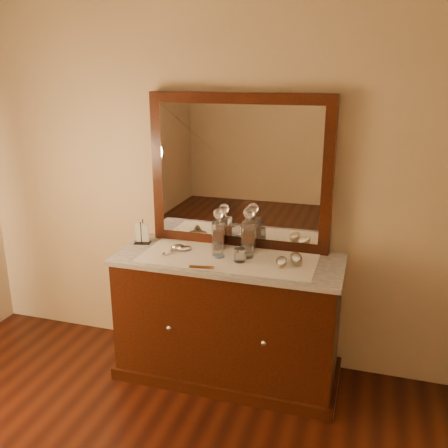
# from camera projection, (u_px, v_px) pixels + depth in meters

# --- Properties ---
(dresser_cabinet) EXTENTS (1.40, 0.55, 0.82)m
(dresser_cabinet) POSITION_uv_depth(u_px,v_px,m) (228.00, 319.00, 3.23)
(dresser_cabinet) COLOR black
(dresser_cabinet) RESTS_ON floor
(dresser_plinth) EXTENTS (1.46, 0.59, 0.08)m
(dresser_plinth) POSITION_uv_depth(u_px,v_px,m) (228.00, 368.00, 3.34)
(dresser_plinth) COLOR black
(dresser_plinth) RESTS_ON floor
(knob_left) EXTENTS (0.04, 0.04, 0.04)m
(knob_left) POSITION_uv_depth(u_px,v_px,m) (169.00, 328.00, 3.04)
(knob_left) COLOR silver
(knob_left) RESTS_ON dresser_cabinet
(knob_right) EXTENTS (0.04, 0.04, 0.04)m
(knob_right) POSITION_uv_depth(u_px,v_px,m) (264.00, 343.00, 2.88)
(knob_right) COLOR silver
(knob_right) RESTS_ON dresser_cabinet
(marble_top) EXTENTS (1.44, 0.59, 0.03)m
(marble_top) POSITION_uv_depth(u_px,v_px,m) (229.00, 259.00, 3.10)
(marble_top) COLOR silver
(marble_top) RESTS_ON dresser_cabinet
(mirror_frame) EXTENTS (1.20, 0.08, 1.00)m
(mirror_frame) POSITION_uv_depth(u_px,v_px,m) (240.00, 172.00, 3.17)
(mirror_frame) COLOR black
(mirror_frame) RESTS_ON marble_top
(mirror_glass) EXTENTS (1.06, 0.01, 0.86)m
(mirror_glass) POSITION_uv_depth(u_px,v_px,m) (238.00, 173.00, 3.14)
(mirror_glass) COLOR white
(mirror_glass) RESTS_ON marble_top
(lace_runner) EXTENTS (1.10, 0.45, 0.00)m
(lace_runner) POSITION_uv_depth(u_px,v_px,m) (228.00, 258.00, 3.08)
(lace_runner) COLOR white
(lace_runner) RESTS_ON marble_top
(pin_dish) EXTENTS (0.09, 0.09, 0.01)m
(pin_dish) POSITION_uv_depth(u_px,v_px,m) (218.00, 256.00, 3.10)
(pin_dish) COLOR white
(pin_dish) RESTS_ON lace_runner
(comb) EXTENTS (0.15, 0.05, 0.01)m
(comb) POSITION_uv_depth(u_px,v_px,m) (201.00, 267.00, 2.92)
(comb) COLOR brown
(comb) RESTS_ON lace_runner
(napkin_rack) EXTENTS (0.12, 0.09, 0.16)m
(napkin_rack) POSITION_uv_depth(u_px,v_px,m) (142.00, 234.00, 3.33)
(napkin_rack) COLOR black
(napkin_rack) RESTS_ON marble_top
(decanter_left) EXTENTS (0.10, 0.10, 0.27)m
(decanter_left) POSITION_uv_depth(u_px,v_px,m) (218.00, 233.00, 3.23)
(decanter_left) COLOR #934515
(decanter_left) RESTS_ON lace_runner
(decanter_right) EXTENTS (0.10, 0.10, 0.29)m
(decanter_right) POSITION_uv_depth(u_px,v_px,m) (249.00, 234.00, 3.18)
(decanter_right) COLOR #934515
(decanter_right) RESTS_ON lace_runner
(brush_near) EXTENTS (0.08, 0.15, 0.04)m
(brush_near) POSITION_uv_depth(u_px,v_px,m) (281.00, 262.00, 2.95)
(brush_near) COLOR tan
(brush_near) RESTS_ON lace_runner
(brush_far) EXTENTS (0.10, 0.17, 0.04)m
(brush_far) POSITION_uv_depth(u_px,v_px,m) (296.00, 259.00, 3.00)
(brush_far) COLOR tan
(brush_far) RESTS_ON lace_runner
(hand_mirror_outer) EXTENTS (0.10, 0.22, 0.02)m
(hand_mirror_outer) POSITION_uv_depth(u_px,v_px,m) (176.00, 248.00, 3.23)
(hand_mirror_outer) COLOR silver
(hand_mirror_outer) RESTS_ON lace_runner
(hand_mirror_inner) EXTENTS (0.15, 0.21, 0.02)m
(hand_mirror_inner) POSITION_uv_depth(u_px,v_px,m) (182.00, 249.00, 3.21)
(hand_mirror_inner) COLOR silver
(hand_mirror_inner) RESTS_ON lace_runner
(tumblers) EXTENTS (0.26, 0.15, 0.08)m
(tumblers) POSITION_uv_depth(u_px,v_px,m) (235.00, 252.00, 3.06)
(tumblers) COLOR white
(tumblers) RESTS_ON lace_runner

